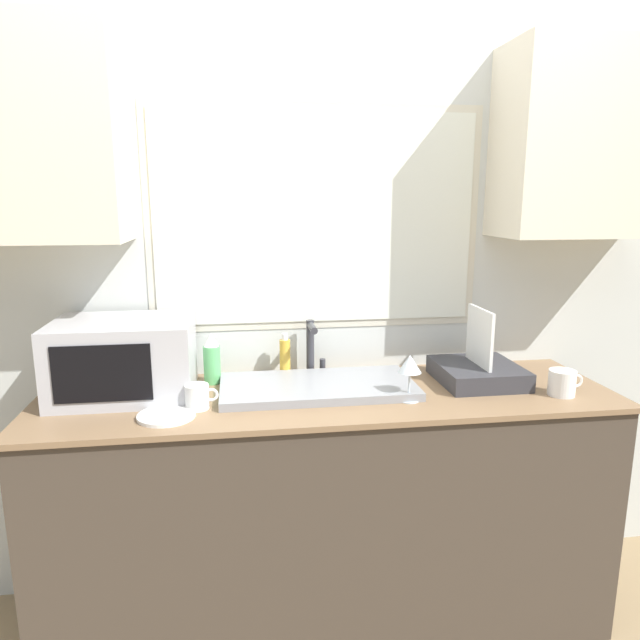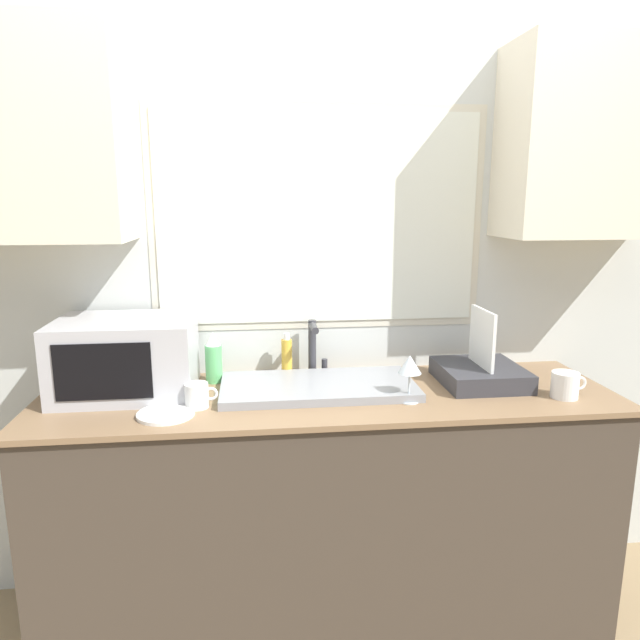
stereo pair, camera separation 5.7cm
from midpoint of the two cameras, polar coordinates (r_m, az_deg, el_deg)
name	(u,v)px [view 2 (the right image)]	position (r m, az deg, el deg)	size (l,w,h in m)	color
countertop	(328,507)	(2.30, 1.59, -18.22)	(2.09, 0.63, 0.93)	#42382D
wall_back	(320,249)	(2.28, 0.71, 7.12)	(6.00, 0.38, 2.60)	silver
sink_basin	(318,386)	(2.13, 0.58, -6.66)	(0.71, 0.36, 0.03)	gray
faucet	(314,344)	(2.28, 0.09, -2.43)	(0.08, 0.14, 0.22)	#333338
microwave	(126,356)	(2.17, -18.10, -3.49)	(0.48, 0.37, 0.28)	#B2B2B7
dish_rack	(480,372)	(2.29, 16.41, -4.98)	(0.30, 0.33, 0.29)	#333338
spray_bottle	(214,358)	(2.23, -9.88, -3.79)	(0.06, 0.06, 0.20)	#59B266
soap_bottle	(287,357)	(2.28, -2.63, -3.68)	(0.04, 0.04, 0.17)	gold
mug_near_sink	(197,395)	(1.99, -11.37, -7.41)	(0.11, 0.08, 0.08)	white
wine_glass	(410,366)	(2.01, 9.77, -4.60)	(0.08, 0.08, 0.17)	silver
mug_by_rack	(565,385)	(2.23, 24.00, -5.95)	(0.13, 0.10, 0.09)	white
small_plate	(166,414)	(1.95, -14.35, -9.09)	(0.19, 0.19, 0.01)	white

